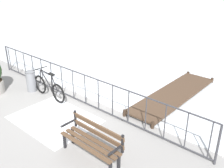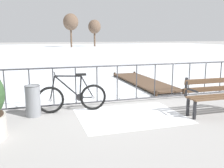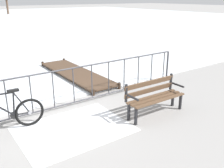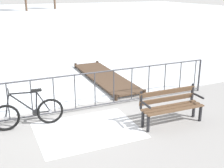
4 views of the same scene
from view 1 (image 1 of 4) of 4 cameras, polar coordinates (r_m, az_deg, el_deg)
The scene contains 7 objects.
ground_plane at distance 8.75m, azimuth -6.99°, elevation -3.95°, with size 160.00×160.00×0.00m, color gray.
snow_patch at distance 7.96m, azimuth -12.37°, elevation -7.41°, with size 2.42×1.84×0.01m, color white.
railing_fence at distance 8.51m, azimuth -7.18°, elevation -0.62°, with size 9.06×0.06×1.07m.
bicycle_near_railing at distance 9.08m, azimuth -13.51°, elevation -0.79°, with size 1.71×0.52×0.97m.
park_bench at distance 6.13m, azimuth -4.21°, elevation -11.74°, with size 1.61×0.50×0.89m.
trash_bin at distance 9.76m, azimuth -17.12°, elevation 0.60°, with size 0.35×0.35×0.73m.
wooden_dock at distance 9.20m, azimuth 13.23°, elevation -2.16°, with size 1.10×4.22×0.20m.
Camera 1 is at (5.85, -5.06, 4.10)m, focal length 42.19 mm.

